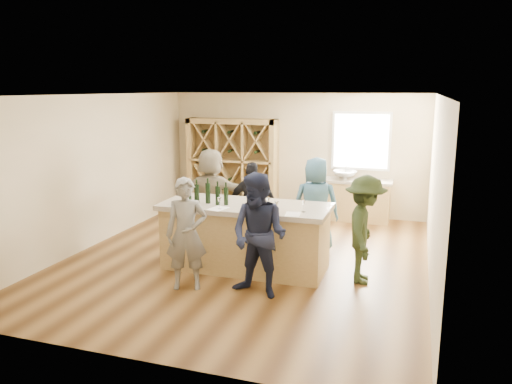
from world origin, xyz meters
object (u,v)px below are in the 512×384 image
(wine_bottle_a, at_px, (190,194))
(tasting_counter_base, at_px, (245,239))
(person_near_left, at_px, (186,234))
(person_far_mid, at_px, (253,205))
(wine_rack, at_px, (232,165))
(wine_bottle_c, at_px, (208,193))
(person_far_left, at_px, (211,194))
(sink, at_px, (345,175))
(person_server, at_px, (365,230))
(wine_bottle_e, at_px, (226,196))
(wine_bottle_b, at_px, (197,195))
(wine_bottle_d, at_px, (218,196))
(person_near_right, at_px, (259,236))
(person_far_right, at_px, (316,205))

(wine_bottle_a, bearing_deg, tasting_counter_base, 9.40)
(person_near_left, xyz_separation_m, person_far_mid, (0.29, 2.19, -0.03))
(wine_rack, bearing_deg, tasting_counter_base, -66.35)
(wine_bottle_c, bearing_deg, person_far_left, 111.28)
(sink, distance_m, person_far_left, 3.21)
(tasting_counter_base, relative_size, wine_bottle_c, 7.78)
(person_server, relative_size, person_far_mid, 1.04)
(person_far_left, bearing_deg, wine_bottle_e, 118.81)
(tasting_counter_base, bearing_deg, wine_bottle_e, -153.20)
(wine_bottle_b, distance_m, wine_bottle_d, 0.33)
(wine_bottle_a, xyz_separation_m, person_far_left, (-0.26, 1.50, -0.32))
(person_server, bearing_deg, person_near_right, 121.60)
(wine_bottle_d, height_order, person_near_left, person_near_left)
(person_near_right, xyz_separation_m, person_far_left, (-1.71, 2.33, 0.01))
(tasting_counter_base, height_order, wine_bottle_b, wine_bottle_b)
(wine_bottle_b, xyz_separation_m, wine_bottle_c, (0.12, 0.17, -0.00))
(sink, distance_m, wine_bottle_e, 4.02)
(tasting_counter_base, height_order, person_near_right, person_near_right)
(person_near_left, bearing_deg, tasting_counter_base, 42.45)
(person_far_mid, bearing_deg, wine_bottle_d, 71.26)
(wine_bottle_c, xyz_separation_m, wine_bottle_e, (0.32, -0.02, -0.02))
(wine_bottle_a, height_order, person_far_right, person_far_right)
(wine_bottle_b, relative_size, person_far_left, 0.19)
(wine_bottle_b, height_order, person_far_right, person_far_right)
(person_near_left, height_order, person_far_left, person_far_left)
(person_near_right, bearing_deg, wine_bottle_b, 163.78)
(wine_bottle_b, height_order, wine_bottle_e, wine_bottle_b)
(wine_rack, distance_m, wine_bottle_b, 4.11)
(person_far_mid, bearing_deg, person_near_right, 98.35)
(wine_bottle_b, xyz_separation_m, wine_bottle_d, (0.31, 0.11, -0.02))
(person_far_mid, height_order, person_far_right, person_far_right)
(person_far_left, bearing_deg, wine_bottle_a, 97.68)
(wine_bottle_a, height_order, person_server, person_server)
(sink, xyz_separation_m, wine_bottle_d, (-1.47, -3.82, 0.22))
(person_far_right, bearing_deg, sink, -106.23)
(sink, height_order, wine_bottle_b, wine_bottle_b)
(wine_bottle_a, relative_size, person_far_right, 0.16)
(person_far_mid, bearing_deg, wine_bottle_b, 59.81)
(tasting_counter_base, relative_size, person_far_right, 1.52)
(person_near_left, relative_size, person_far_right, 0.97)
(wine_bottle_d, height_order, wine_bottle_e, wine_bottle_d)
(wine_rack, distance_m, person_far_right, 3.54)
(wine_bottle_a, relative_size, person_far_left, 0.15)
(wine_bottle_e, bearing_deg, person_near_right, -45.59)
(wine_rack, xyz_separation_m, tasting_counter_base, (1.63, -3.72, -0.60))
(person_far_mid, height_order, person_far_left, person_far_left)
(wine_rack, distance_m, person_near_right, 5.18)
(wine_bottle_d, bearing_deg, wine_bottle_b, -160.49)
(tasting_counter_base, bearing_deg, sink, 73.60)
(person_near_right, distance_m, person_far_left, 2.89)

